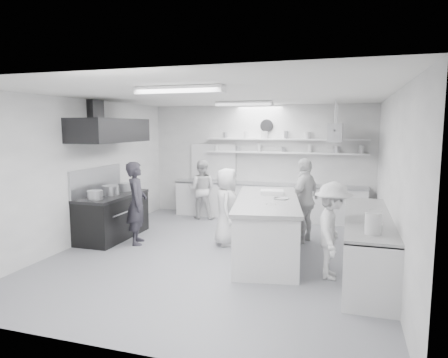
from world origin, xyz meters
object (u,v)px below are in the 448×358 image
(back_counter, at_px, (268,202))
(cook_stove, at_px, (137,203))
(prep_island, at_px, (267,228))
(right_counter, at_px, (367,245))
(cook_back, at_px, (202,189))
(stove, at_px, (113,217))

(back_counter, relative_size, cook_stove, 2.91)
(cook_stove, bearing_deg, prep_island, -112.36)
(right_counter, xyz_separation_m, cook_stove, (-4.50, 0.36, 0.39))
(prep_island, distance_m, cook_back, 3.39)
(right_counter, bearing_deg, stove, 173.48)
(cook_stove, distance_m, cook_back, 2.61)
(stove, relative_size, cook_stove, 1.05)
(right_counter, distance_m, cook_back, 4.99)
(back_counter, xyz_separation_m, cook_stove, (-2.15, -3.04, 0.40))
(back_counter, distance_m, cook_stove, 3.75)
(back_counter, relative_size, right_counter, 1.52)
(stove, distance_m, back_counter, 4.03)
(stove, relative_size, prep_island, 0.63)
(back_counter, height_order, cook_stove, cook_stove)
(right_counter, bearing_deg, cook_stove, 175.43)
(right_counter, relative_size, cook_stove, 1.92)
(cook_stove, height_order, cook_back, cook_stove)
(prep_island, relative_size, cook_stove, 1.65)
(back_counter, bearing_deg, stove, -136.01)
(stove, distance_m, right_counter, 5.28)
(right_counter, relative_size, cook_back, 2.12)
(prep_island, height_order, cook_stove, cook_stove)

